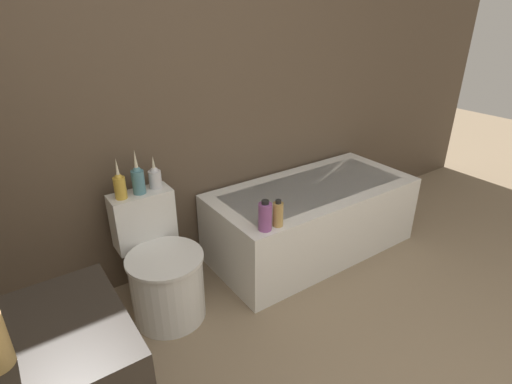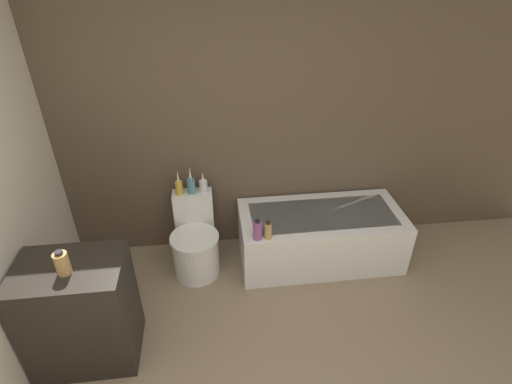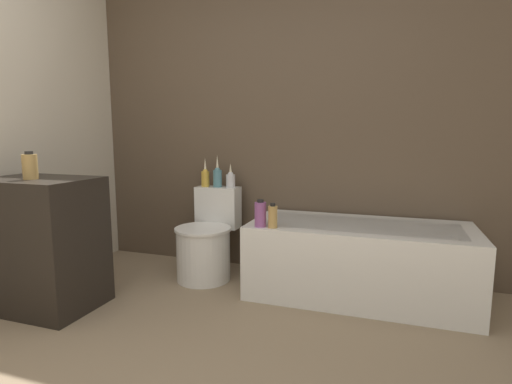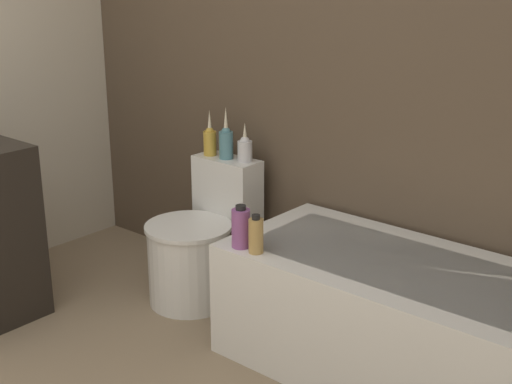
{
  "view_description": "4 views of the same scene",
  "coord_description": "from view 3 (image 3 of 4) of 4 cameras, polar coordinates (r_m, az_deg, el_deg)",
  "views": [
    {
      "loc": [
        -1.01,
        -0.12,
        1.7
      ],
      "look_at": [
        0.16,
        1.56,
        0.73
      ],
      "focal_mm": 28.0,
      "sensor_mm": 36.0,
      "label": 1
    },
    {
      "loc": [
        -0.17,
        -1.14,
        2.63
      ],
      "look_at": [
        0.18,
        1.62,
        0.89
      ],
      "focal_mm": 28.0,
      "sensor_mm": 36.0,
      "label": 2
    },
    {
      "loc": [
        1.0,
        -1.02,
        1.14
      ],
      "look_at": [
        0.1,
        1.6,
        0.73
      ],
      "focal_mm": 28.0,
      "sensor_mm": 36.0,
      "label": 3
    },
    {
      "loc": [
        2.03,
        -0.6,
        1.69
      ],
      "look_at": [
        0.23,
        1.53,
        0.76
      ],
      "focal_mm": 50.0,
      "sensor_mm": 36.0,
      "label": 4
    }
  ],
  "objects": [
    {
      "name": "bathtub",
      "position": [
        2.93,
        14.47,
        -9.37
      ],
      "size": [
        1.51,
        0.71,
        0.52
      ],
      "color": "white",
      "rests_on": "ground"
    },
    {
      "name": "vase_bronze",
      "position": [
        3.3,
        -3.65,
        1.87
      ],
      "size": [
        0.07,
        0.07,
        0.2
      ],
      "color": "silver",
      "rests_on": "toilet"
    },
    {
      "name": "shampoo_bottle_short",
      "position": [
        2.67,
        2.4,
        -3.52
      ],
      "size": [
        0.06,
        0.06,
        0.17
      ],
      "color": "tan",
      "rests_on": "bathtub"
    },
    {
      "name": "vase_gold",
      "position": [
        3.36,
        -7.25,
        2.16
      ],
      "size": [
        0.07,
        0.07,
        0.24
      ],
      "color": "gold",
      "rests_on": "toilet"
    },
    {
      "name": "toilet",
      "position": [
        3.22,
        -7.05,
        -7.23
      ],
      "size": [
        0.44,
        0.59,
        0.7
      ],
      "color": "white",
      "rests_on": "ground"
    },
    {
      "name": "vanity_counter",
      "position": [
        2.98,
        -28.23,
        -6.48
      ],
      "size": [
        0.7,
        0.5,
        0.86
      ],
      "color": "black",
      "rests_on": "ground"
    },
    {
      "name": "wall_back_tiled",
      "position": [
        3.35,
        1.53,
        11.07
      ],
      "size": [
        6.4,
        0.06,
        2.6
      ],
      "color": "brown",
      "rests_on": "ground_plane"
    },
    {
      "name": "shampoo_bottle_tall",
      "position": [
        2.69,
        0.63,
        -3.17
      ],
      "size": [
        0.08,
        0.08,
        0.19
      ],
      "color": "#8C4C8C",
      "rests_on": "bathtub"
    },
    {
      "name": "soap_bottle_glass",
      "position": [
        2.86,
        -29.58,
        3.21
      ],
      "size": [
        0.09,
        0.09,
        0.18
      ],
      "color": "tan",
      "rests_on": "vanity_counter"
    },
    {
      "name": "vase_silver",
      "position": [
        3.32,
        -5.53,
        2.26
      ],
      "size": [
        0.07,
        0.07,
        0.27
      ],
      "color": "teal",
      "rests_on": "toilet"
    }
  ]
}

